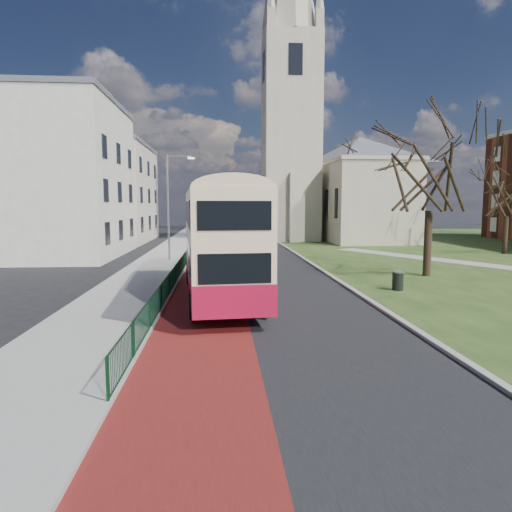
{
  "coord_description": "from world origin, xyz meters",
  "views": [
    {
      "loc": [
        -0.51,
        -17.6,
        4.31
      ],
      "look_at": [
        1.1,
        3.02,
        2.0
      ],
      "focal_mm": 32.0,
      "sensor_mm": 36.0,
      "label": 1
    }
  ],
  "objects": [
    {
      "name": "road_carriageway",
      "position": [
        1.5,
        20.0,
        0.01
      ],
      "size": [
        9.0,
        120.0,
        0.01
      ],
      "primitive_type": "cube",
      "color": "black",
      "rests_on": "ground"
    },
    {
      "name": "winter_tree_near",
      "position": [
        11.98,
        8.96,
        7.07
      ],
      "size": [
        8.78,
        8.78,
        10.15
      ],
      "rotation": [
        0.0,
        0.0,
        -0.34
      ],
      "color": "black",
      "rests_on": "grass_green"
    },
    {
      "name": "winter_tree_far",
      "position": [
        24.45,
        20.56,
        5.93
      ],
      "size": [
        6.13,
        6.13,
        8.5
      ],
      "rotation": [
        0.0,
        0.0,
        -0.06
      ],
      "color": "black",
      "rests_on": "grass_green"
    },
    {
      "name": "pavement_west",
      "position": [
        -5.0,
        20.0,
        0.06
      ],
      "size": [
        4.0,
        120.0,
        0.12
      ],
      "primitive_type": "cube",
      "color": "gray",
      "rests_on": "ground"
    },
    {
      "name": "bus",
      "position": [
        -0.57,
        3.26,
        2.92
      ],
      "size": [
        3.88,
        12.46,
        5.13
      ],
      "rotation": [
        0.0,
        0.0,
        0.09
      ],
      "color": "maroon",
      "rests_on": "ground"
    },
    {
      "name": "grass_green",
      "position": [
        26.0,
        22.0,
        0.02
      ],
      "size": [
        40.0,
        80.0,
        0.04
      ],
      "primitive_type": "cube",
      "color": "#2A4117",
      "rests_on": "ground"
    },
    {
      "name": "street_block_far",
      "position": [
        -14.0,
        38.0,
        5.76
      ],
      "size": [
        10.3,
        16.3,
        11.5
      ],
      "color": "beige",
      "rests_on": "ground"
    },
    {
      "name": "ground",
      "position": [
        0.0,
        0.0,
        0.0
      ],
      "size": [
        160.0,
        160.0,
        0.0
      ],
      "primitive_type": "plane",
      "color": "black",
      "rests_on": "ground"
    },
    {
      "name": "street_block_near",
      "position": [
        -14.0,
        22.0,
        6.51
      ],
      "size": [
        10.3,
        14.3,
        13.0
      ],
      "color": "beige",
      "rests_on": "ground"
    },
    {
      "name": "kerb_east",
      "position": [
        6.1,
        22.0,
        0.07
      ],
      "size": [
        0.25,
        80.0,
        0.13
      ],
      "primitive_type": "cube",
      "color": "#999993",
      "rests_on": "ground"
    },
    {
      "name": "gothic_church",
      "position": [
        12.56,
        38.0,
        13.13
      ],
      "size": [
        16.38,
        18.0,
        40.0
      ],
      "color": "#A19782",
      "rests_on": "ground"
    },
    {
      "name": "bus_lane",
      "position": [
        -1.2,
        20.0,
        0.01
      ],
      "size": [
        3.4,
        120.0,
        0.01
      ],
      "primitive_type": "cube",
      "color": "#591414",
      "rests_on": "ground"
    },
    {
      "name": "kerb_west",
      "position": [
        -3.0,
        20.0,
        0.07
      ],
      "size": [
        0.25,
        120.0,
        0.13
      ],
      "primitive_type": "cube",
      "color": "#999993",
      "rests_on": "ground"
    },
    {
      "name": "pedestrian_railing",
      "position": [
        -2.95,
        4.0,
        0.55
      ],
      "size": [
        0.07,
        24.0,
        1.12
      ],
      "color": "#0C351C",
      "rests_on": "ground"
    },
    {
      "name": "streetlamp",
      "position": [
        -4.35,
        18.0,
        4.59
      ],
      "size": [
        2.13,
        0.18,
        8.0
      ],
      "color": "gray",
      "rests_on": "pavement_west"
    },
    {
      "name": "litter_bin",
      "position": [
        8.39,
        4.45,
        0.52
      ],
      "size": [
        0.64,
        0.64,
        0.96
      ],
      "rotation": [
        0.0,
        0.0,
        0.08
      ],
      "color": "black",
      "rests_on": "grass_green"
    }
  ]
}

